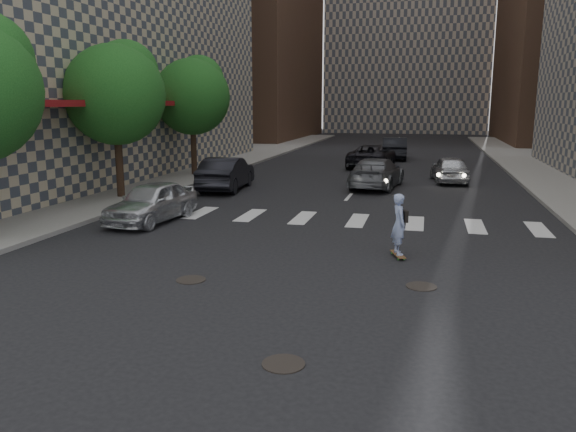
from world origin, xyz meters
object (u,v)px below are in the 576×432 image
traffic_car_c (372,156)px  traffic_car_d (450,169)px  traffic_car_a (226,174)px  tree_b (118,90)px  silver_sedan (152,202)px  traffic_car_b (377,173)px  tree_c (194,93)px  skateboarder (399,224)px  traffic_car_e (395,148)px

traffic_car_c → traffic_car_d: size_ratio=1.30×
traffic_car_a → traffic_car_d: traffic_car_a is taller
tree_b → traffic_car_d: tree_b is taller
silver_sedan → traffic_car_b: 12.23m
tree_b → silver_sedan: tree_b is taller
traffic_car_b → silver_sedan: bearing=62.5°
tree_c → skateboarder: tree_c is taller
traffic_car_e → traffic_car_d: bearing=103.4°
skateboarder → traffic_car_a: 13.46m
silver_sedan → traffic_car_a: bearing=95.9°
traffic_car_b → traffic_car_d: traffic_car_b is taller
tree_c → silver_sedan: 13.14m
traffic_car_d → traffic_car_e: size_ratio=0.84×
silver_sedan → traffic_car_e: size_ratio=0.85×
tree_b → traffic_car_a: size_ratio=1.38×
silver_sedan → traffic_car_a: traffic_car_a is taller
traffic_car_c → traffic_car_e: bearing=-94.9°
skateboarder → traffic_car_d: size_ratio=0.42×
skateboarder → tree_c: bearing=110.5°
tree_b → traffic_car_d: size_ratio=1.60×
skateboarder → traffic_car_e: 27.62m
skateboarder → traffic_car_c: size_ratio=0.33×
tree_c → traffic_car_c: tree_c is taller
traffic_car_b → traffic_car_c: 8.93m
skateboarder → traffic_car_b: (-1.71, 12.71, -0.18)m
silver_sedan → traffic_car_b: size_ratio=0.82×
skateboarder → silver_sedan: skateboarder is taller
traffic_car_b → traffic_car_d: size_ratio=1.23×
tree_b → traffic_car_c: bearing=57.9°
tree_b → tree_c: bearing=90.0°
tree_c → traffic_car_a: tree_c is taller
tree_b → traffic_car_d: (13.96, 8.86, -3.94)m
silver_sedan → traffic_car_e: traffic_car_e is taller
skateboarder → traffic_car_e: (-1.68, 27.57, -0.11)m
tree_c → traffic_car_e: tree_c is taller
traffic_car_a → traffic_car_d: bearing=-157.7°
tree_c → traffic_car_a: (3.43, -4.41, -3.86)m
skateboarder → traffic_car_b: size_ratio=0.34×
traffic_car_a → traffic_car_e: bearing=-116.3°
tree_c → traffic_car_b: (10.40, -2.00, -3.91)m
tree_b → traffic_car_b: tree_b is taller
traffic_car_c → traffic_car_e: size_ratio=1.10×
traffic_car_e → silver_sedan: bearing=71.4°
traffic_car_a → traffic_car_c: (5.89, 11.27, -0.04)m
skateboarder → traffic_car_d: (1.86, 15.57, -0.21)m
traffic_car_d → traffic_car_e: traffic_car_e is taller
traffic_car_d → tree_b: bearing=26.2°
silver_sedan → traffic_car_b: (6.95, 10.06, 0.02)m
traffic_car_b → traffic_car_e: size_ratio=1.04×
silver_sedan → traffic_car_d: (10.51, 12.92, -0.01)m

